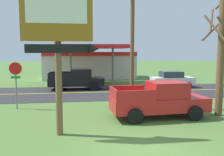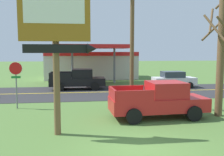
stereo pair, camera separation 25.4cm
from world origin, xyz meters
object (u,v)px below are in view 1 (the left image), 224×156
(bare_tree, at_px, (222,47))
(pickup_red_parked_on_lawn, at_px, (160,100))
(stop_sign, at_px, (16,77))
(gas_station, at_px, (89,64))
(pickup_black_on_road, at_px, (77,79))
(utility_pole, at_px, (132,37))
(car_white_near_lane, at_px, (172,79))
(motel_sign, at_px, (59,32))

(bare_tree, relative_size, pickup_red_parked_on_lawn, 1.38)
(stop_sign, distance_m, gas_station, 18.53)
(bare_tree, bearing_deg, gas_station, 106.31)
(pickup_red_parked_on_lawn, xyz_separation_m, pickup_black_on_road, (-4.44, 10.83, 0.00))
(utility_pole, xyz_separation_m, bare_tree, (4.39, -2.77, -0.66))
(pickup_red_parked_on_lawn, height_order, car_white_near_lane, pickup_red_parked_on_lawn)
(utility_pole, distance_m, car_white_near_lane, 10.79)
(stop_sign, height_order, pickup_red_parked_on_lawn, stop_sign)
(stop_sign, height_order, pickup_black_on_road, stop_sign)
(pickup_black_on_road, bearing_deg, gas_station, 80.28)
(gas_station, bearing_deg, pickup_red_parked_on_lawn, -82.63)
(gas_station, bearing_deg, utility_pole, -84.50)
(motel_sign, distance_m, bare_tree, 8.89)
(stop_sign, relative_size, gas_station, 0.25)
(gas_station, bearing_deg, car_white_near_lane, -52.31)
(motel_sign, xyz_separation_m, car_white_near_lane, (10.26, 13.07, -3.55))
(bare_tree, distance_m, pickup_red_parked_on_lawn, 4.50)
(motel_sign, distance_m, utility_pole, 6.48)
(utility_pole, relative_size, car_white_near_lane, 2.03)
(motel_sign, height_order, gas_station, motel_sign)
(gas_station, distance_m, pickup_red_parked_on_lawn, 21.12)
(utility_pole, bearing_deg, car_white_near_lane, 53.43)
(utility_pole, height_order, pickup_black_on_road, utility_pole)
(stop_sign, xyz_separation_m, bare_tree, (11.67, -3.32, 1.84))
(stop_sign, bearing_deg, utility_pole, -4.37)
(motel_sign, distance_m, pickup_red_parked_on_lawn, 6.59)
(stop_sign, bearing_deg, pickup_black_on_road, 63.45)
(stop_sign, xyz_separation_m, car_white_near_lane, (13.32, 7.59, -1.20))
(motel_sign, xyz_separation_m, pickup_black_on_road, (0.73, 13.07, -3.42))
(pickup_black_on_road, height_order, car_white_near_lane, pickup_black_on_road)
(utility_pole, height_order, bare_tree, utility_pole)
(motel_sign, xyz_separation_m, pickup_red_parked_on_lawn, (5.17, 2.24, -3.42))
(utility_pole, relative_size, pickup_red_parked_on_lawn, 1.61)
(motel_sign, relative_size, stop_sign, 2.17)
(bare_tree, height_order, pickup_red_parked_on_lawn, bare_tree)
(pickup_red_parked_on_lawn, bearing_deg, bare_tree, -1.44)
(bare_tree, relative_size, gas_station, 0.61)
(pickup_red_parked_on_lawn, relative_size, car_white_near_lane, 1.26)
(gas_station, relative_size, pickup_red_parked_on_lawn, 2.27)
(motel_sign, distance_m, gas_station, 23.42)
(motel_sign, relative_size, car_white_near_lane, 1.52)
(gas_station, height_order, car_white_near_lane, gas_station)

